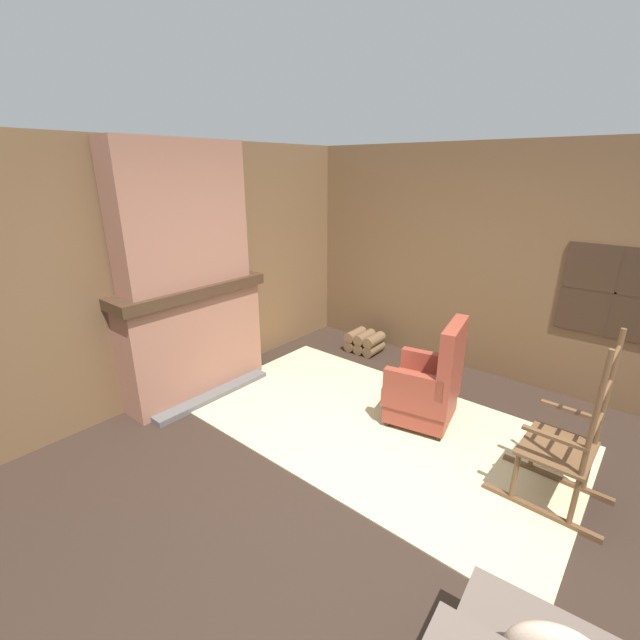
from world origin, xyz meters
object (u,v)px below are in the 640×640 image
object	(u,v)px
armchair	(428,387)
firewood_stack	(364,342)
rocking_chair	(564,449)
oil_lamp_vase	(158,282)
storage_case	(214,271)

from	to	relation	value
armchair	firewood_stack	xyz separation A→B (m)	(-1.42, 1.04, -0.24)
rocking_chair	firewood_stack	bearing A→B (deg)	-26.07
oil_lamp_vase	storage_case	xyz separation A→B (m)	(0.00, 0.66, -0.01)
rocking_chair	storage_case	distance (m)	3.59
firewood_stack	storage_case	distance (m)	2.22
oil_lamp_vase	storage_case	distance (m)	0.66
rocking_chair	firewood_stack	world-z (taller)	rocking_chair
firewood_stack	oil_lamp_vase	xyz separation A→B (m)	(-0.84, -2.37, 1.16)
oil_lamp_vase	firewood_stack	bearing A→B (deg)	70.49
armchair	firewood_stack	distance (m)	1.78
armchair	storage_case	xyz separation A→B (m)	(-2.26, -0.67, 0.90)
armchair	storage_case	world-z (taller)	storage_case
firewood_stack	armchair	bearing A→B (deg)	-36.20
armchair	rocking_chair	bearing A→B (deg)	153.86
rocking_chair	oil_lamp_vase	bearing A→B (deg)	17.47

